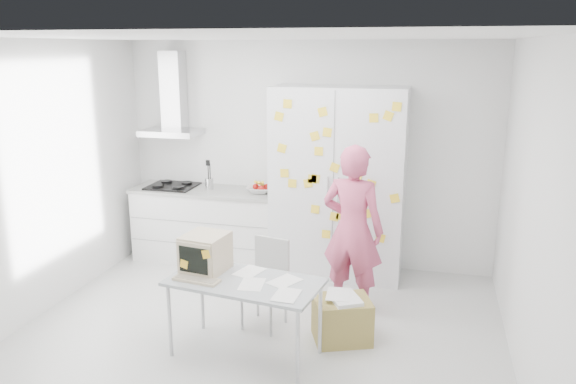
% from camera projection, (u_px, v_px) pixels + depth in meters
% --- Properties ---
extents(floor, '(4.50, 4.00, 0.02)m').
position_uv_depth(floor, '(258.00, 336.00, 5.26)').
color(floor, silver).
rests_on(floor, ground).
extents(walls, '(4.52, 4.01, 2.70)m').
position_uv_depth(walls, '(278.00, 178.00, 5.60)').
color(walls, white).
rests_on(walls, ground).
extents(ceiling, '(4.50, 4.00, 0.02)m').
position_uv_depth(ceiling, '(254.00, 37.00, 4.58)').
color(ceiling, white).
rests_on(ceiling, walls).
extents(counter_run, '(1.84, 0.63, 1.28)m').
position_uv_depth(counter_run, '(207.00, 224.00, 7.03)').
color(counter_run, white).
rests_on(counter_run, ground).
extents(range_hood, '(0.70, 0.48, 1.01)m').
position_uv_depth(range_hood, '(173.00, 102.00, 6.89)').
color(range_hood, silver).
rests_on(range_hood, walls).
extents(tall_cabinet, '(1.50, 0.68, 2.20)m').
position_uv_depth(tall_cabinet, '(338.00, 183.00, 6.44)').
color(tall_cabinet, silver).
rests_on(tall_cabinet, ground).
extents(person, '(0.69, 0.52, 1.72)m').
position_uv_depth(person, '(353.00, 230.00, 5.56)').
color(person, '#CA4E72').
rests_on(person, ground).
extents(desk, '(1.37, 0.82, 1.03)m').
position_uv_depth(desk, '(219.00, 265.00, 4.87)').
color(desk, '#9EA5A9').
rests_on(desk, ground).
extents(chair, '(0.45, 0.45, 0.85)m').
position_uv_depth(chair, '(267.00, 277.00, 5.37)').
color(chair, '#A9A8A6').
rests_on(chair, ground).
extents(cardboard_box, '(0.62, 0.56, 0.44)m').
position_uv_depth(cardboard_box, '(342.00, 319.00, 5.13)').
color(cardboard_box, olive).
rests_on(cardboard_box, ground).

